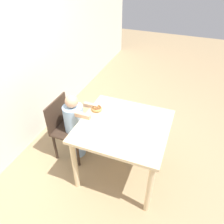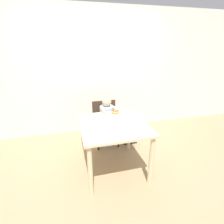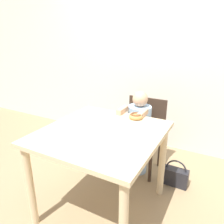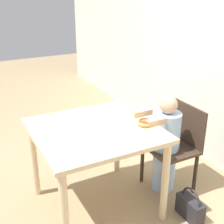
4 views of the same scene
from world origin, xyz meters
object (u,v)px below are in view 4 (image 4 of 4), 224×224
(chair, at_px, (175,145))
(handbag, at_px, (190,207))
(child_figure, at_px, (165,145))
(donut, at_px, (145,122))

(chair, xyz_separation_m, handbag, (0.44, -0.15, -0.33))
(child_figure, height_order, handbag, child_figure)
(chair, xyz_separation_m, donut, (0.07, -0.40, 0.35))
(chair, relative_size, handbag, 2.81)
(child_figure, bearing_deg, handbag, -5.26)
(donut, height_order, handbag, donut)
(donut, distance_m, handbag, 0.81)
(child_figure, height_order, donut, child_figure)
(chair, bearing_deg, child_figure, -90.00)
(handbag, bearing_deg, chair, 160.63)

